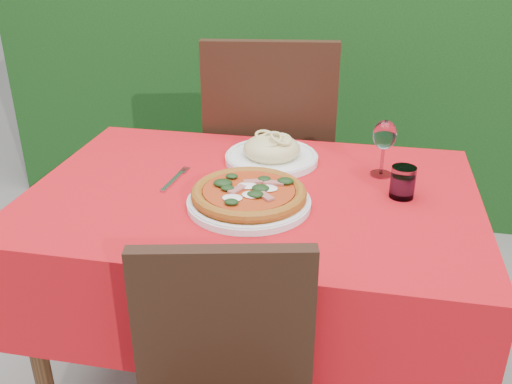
% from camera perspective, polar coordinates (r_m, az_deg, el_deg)
% --- Properties ---
extents(hedge, '(3.20, 0.55, 1.78)m').
position_cam_1_polar(hedge, '(3.04, 5.72, 15.60)').
color(hedge, black).
rests_on(hedge, ground).
extents(dining_table, '(1.26, 0.86, 0.75)m').
position_cam_1_polar(dining_table, '(1.69, -0.34, -4.46)').
color(dining_table, '#472C17').
rests_on(dining_table, ground).
extents(chair_far, '(0.55, 0.55, 1.07)m').
position_cam_1_polar(chair_far, '(2.25, 1.37, 4.01)').
color(chair_far, black).
rests_on(chair_far, ground).
extents(pizza_plate, '(0.33, 0.33, 0.06)m').
position_cam_1_polar(pizza_plate, '(1.52, -0.72, -0.43)').
color(pizza_plate, white).
rests_on(pizza_plate, dining_table).
extents(pasta_plate, '(0.29, 0.29, 0.08)m').
position_cam_1_polar(pasta_plate, '(1.80, 1.57, 3.96)').
color(pasta_plate, white).
rests_on(pasta_plate, dining_table).
extents(water_glass, '(0.07, 0.07, 0.09)m').
position_cam_1_polar(water_glass, '(1.61, 14.44, 0.82)').
color(water_glass, silver).
rests_on(water_glass, dining_table).
extents(wine_glass, '(0.07, 0.07, 0.17)m').
position_cam_1_polar(wine_glass, '(1.71, 12.73, 5.36)').
color(wine_glass, silver).
rests_on(wine_glass, dining_table).
extents(fork, '(0.04, 0.20, 0.01)m').
position_cam_1_polar(fork, '(1.68, -8.35, 1.07)').
color(fork, '#B4B3BA').
rests_on(fork, dining_table).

